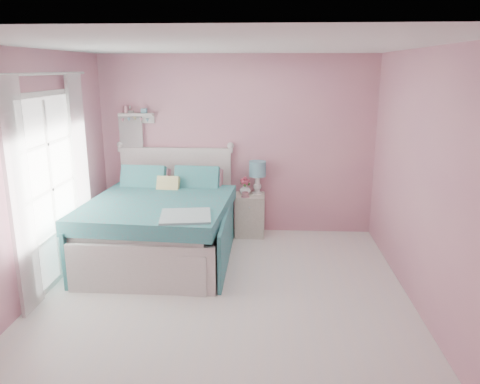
# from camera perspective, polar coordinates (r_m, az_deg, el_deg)

# --- Properties ---
(floor) EXTENTS (4.50, 4.50, 0.00)m
(floor) POSITION_cam_1_polar(r_m,az_deg,el_deg) (5.15, -2.06, -12.89)
(floor) COLOR white
(floor) RESTS_ON ground
(room_shell) EXTENTS (4.50, 4.50, 4.50)m
(room_shell) POSITION_cam_1_polar(r_m,az_deg,el_deg) (4.63, -2.24, 4.73)
(room_shell) COLOR #C77E99
(room_shell) RESTS_ON floor
(bed) EXTENTS (1.84, 2.24, 1.27)m
(bed) POSITION_cam_1_polar(r_m,az_deg,el_deg) (6.18, -9.47, -4.04)
(bed) COLOR silver
(bed) RESTS_ON floor
(nightstand) EXTENTS (0.42, 0.42, 0.61)m
(nightstand) POSITION_cam_1_polar(r_m,az_deg,el_deg) (6.89, 1.22, -2.81)
(nightstand) COLOR beige
(nightstand) RESTS_ON floor
(table_lamp) EXTENTS (0.24, 0.24, 0.49)m
(table_lamp) POSITION_cam_1_polar(r_m,az_deg,el_deg) (6.78, 2.15, 2.54)
(table_lamp) COLOR white
(table_lamp) RESTS_ON nightstand
(vase) EXTENTS (0.21, 0.21, 0.17)m
(vase) POSITION_cam_1_polar(r_m,az_deg,el_deg) (6.79, 0.62, 0.36)
(vase) COLOR white
(vase) RESTS_ON nightstand
(teacup) EXTENTS (0.12, 0.12, 0.08)m
(teacup) POSITION_cam_1_polar(r_m,az_deg,el_deg) (6.67, 0.64, -0.32)
(teacup) COLOR #BF8089
(teacup) RESTS_ON nightstand
(roses) EXTENTS (0.14, 0.11, 0.12)m
(roses) POSITION_cam_1_polar(r_m,az_deg,el_deg) (6.76, 0.60, 1.34)
(roses) COLOR #C4435E
(roses) RESTS_ON vase
(wall_shelf) EXTENTS (0.50, 0.15, 0.25)m
(wall_shelf) POSITION_cam_1_polar(r_m,az_deg,el_deg) (7.02, -12.52, 9.09)
(wall_shelf) COLOR silver
(wall_shelf) RESTS_ON room_shell
(hanging_dress) EXTENTS (0.34, 0.03, 0.72)m
(hanging_dress) POSITION_cam_1_polar(r_m,az_deg,el_deg) (7.08, -13.12, 6.37)
(hanging_dress) COLOR white
(hanging_dress) RESTS_ON room_shell
(french_door) EXTENTS (0.04, 1.32, 2.16)m
(french_door) POSITION_cam_1_polar(r_m,az_deg,el_deg) (5.66, -22.04, 0.22)
(french_door) COLOR silver
(french_door) RESTS_ON floor
(curtain_near) EXTENTS (0.04, 0.40, 2.32)m
(curtain_near) POSITION_cam_1_polar(r_m,az_deg,el_deg) (4.97, -25.23, -0.77)
(curtain_near) COLOR white
(curtain_near) RESTS_ON floor
(curtain_far) EXTENTS (0.04, 0.40, 2.32)m
(curtain_far) POSITION_cam_1_polar(r_m,az_deg,el_deg) (6.28, -18.88, 2.87)
(curtain_far) COLOR white
(curtain_far) RESTS_ON floor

